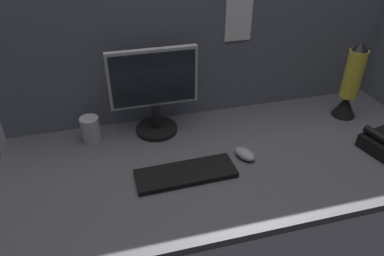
# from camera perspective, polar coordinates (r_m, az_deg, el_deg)

# --- Properties ---
(ground_plane) EXTENTS (1.80, 0.80, 0.03)m
(ground_plane) POSITION_cam_1_polar(r_m,az_deg,el_deg) (1.48, 6.49, -4.47)
(ground_plane) COLOR #515156
(cubicle_wall_back) EXTENTS (1.80, 0.06, 0.68)m
(cubicle_wall_back) POSITION_cam_1_polar(r_m,az_deg,el_deg) (1.63, 2.57, 13.45)
(cubicle_wall_back) COLOR #565B66
(cubicle_wall_back) RESTS_ON ground_plane
(monitor) EXTENTS (0.37, 0.18, 0.37)m
(monitor) POSITION_cam_1_polar(r_m,az_deg,el_deg) (1.51, -5.95, 6.09)
(monitor) COLOR black
(monitor) RESTS_ON ground_plane
(keyboard) EXTENTS (0.37, 0.14, 0.02)m
(keyboard) POSITION_cam_1_polar(r_m,az_deg,el_deg) (1.36, -0.98, -7.12)
(keyboard) COLOR black
(keyboard) RESTS_ON ground_plane
(mouse) EXTENTS (0.09, 0.11, 0.03)m
(mouse) POSITION_cam_1_polar(r_m,az_deg,el_deg) (1.45, 8.27, -4.03)
(mouse) COLOR #99999E
(mouse) RESTS_ON ground_plane
(mug_steel) EXTENTS (0.08, 0.08, 0.11)m
(mug_steel) POSITION_cam_1_polar(r_m,az_deg,el_deg) (1.57, -15.56, -0.19)
(mug_steel) COLOR #B2B2B7
(mug_steel) RESTS_ON ground_plane
(lava_lamp) EXTENTS (0.11, 0.11, 0.36)m
(lava_lamp) POSITION_cam_1_polar(r_m,az_deg,el_deg) (1.79, 23.48, 6.01)
(lava_lamp) COLOR black
(lava_lamp) RESTS_ON ground_plane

